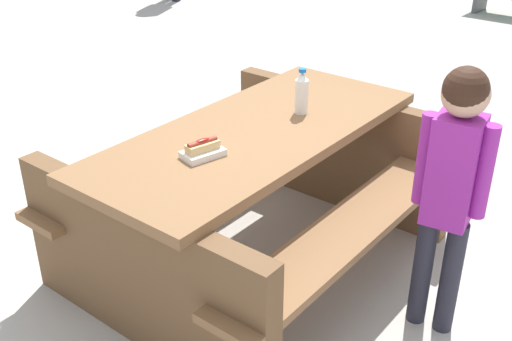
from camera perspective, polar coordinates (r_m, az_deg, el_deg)
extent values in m
plane|color=#B7B2A8|center=(3.34, 0.00, -8.02)|extent=(30.00, 30.00, 0.00)
cube|color=brown|center=(2.97, 0.00, 3.42)|extent=(1.93, 1.19, 0.05)
cube|color=brown|center=(2.84, 8.92, -4.95)|extent=(1.81, 0.72, 0.04)
cube|color=brown|center=(3.44, -7.33, 1.28)|extent=(1.81, 0.72, 0.04)
cube|color=brown|center=(2.68, -10.56, -9.41)|extent=(0.45, 1.38, 0.70)
cube|color=brown|center=(3.72, 7.49, 1.97)|extent=(0.45, 1.38, 0.70)
cylinder|color=silver|center=(3.12, 4.18, 6.75)|extent=(0.07, 0.07, 0.17)
cone|color=silver|center=(3.08, 4.24, 8.60)|extent=(0.06, 0.06, 0.04)
cylinder|color=blue|center=(3.07, 4.26, 9.11)|extent=(0.04, 0.04, 0.02)
cube|color=white|center=(2.69, -4.87, 1.55)|extent=(0.21, 0.18, 0.03)
cube|color=#D8B272|center=(2.68, -4.90, 2.19)|extent=(0.16, 0.12, 0.04)
cylinder|color=maroon|center=(2.67, -4.91, 2.54)|extent=(0.14, 0.09, 0.03)
ellipsoid|color=maroon|center=(2.66, -4.92, 2.77)|extent=(0.07, 0.05, 0.01)
cylinder|color=#262633|center=(2.89, 14.95, -8.72)|extent=(0.09, 0.09, 0.55)
cylinder|color=#262633|center=(2.87, 17.32, -9.35)|extent=(0.09, 0.09, 0.55)
cube|color=purple|center=(2.62, 17.56, 0.00)|extent=(0.19, 0.20, 0.47)
cylinder|color=purple|center=(2.63, 15.19, 1.04)|extent=(0.07, 0.07, 0.40)
cylinder|color=purple|center=(2.59, 20.12, -0.14)|extent=(0.07, 0.07, 0.40)
sphere|color=tan|center=(2.49, 18.62, 6.65)|extent=(0.18, 0.18, 0.18)
sphere|color=#331E14|center=(2.47, 18.62, 7.06)|extent=(0.18, 0.18, 0.18)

